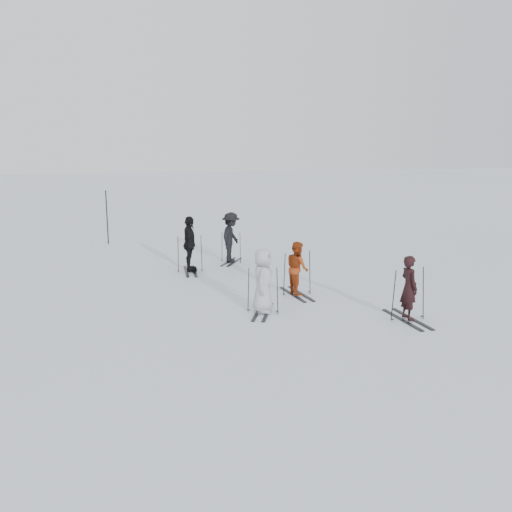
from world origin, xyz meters
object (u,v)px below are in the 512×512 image
Objects in this scene: skier_near_dark at (409,289)px; piste_marker at (107,217)px; skier_red at (297,269)px; skier_uphill_far at (231,238)px; skier_grey at (263,281)px; skier_uphill_left at (190,245)px.

piste_marker reaches higher than skier_near_dark.
skier_uphill_far is (-1.01, 4.69, 0.14)m from skier_red.
skier_near_dark is 0.97× the size of skier_grey.
skier_grey is at bearing -153.49° from skier_uphill_far.
skier_uphill_far is 6.53m from piste_marker.
skier_grey is 6.13m from skier_uphill_far.
skier_grey is at bearing -69.87° from piste_marker.
skier_near_dark is 0.70× the size of piste_marker.
skier_near_dark is at bearing -152.31° from skier_red.
skier_uphill_left is 1.98m from skier_uphill_far.
skier_uphill_left is 1.03× the size of skier_uphill_far.
skier_uphill_left reaches higher than skier_uphill_far.
piste_marker is at bearing 28.00° from skier_uphill_left.
piste_marker reaches higher than skier_uphill_far.
skier_red is 0.92× the size of skier_grey.
skier_uphill_left is (-1.26, 5.00, 0.10)m from skier_grey.
piste_marker is (-7.35, 12.38, 0.34)m from skier_near_dark.
skier_uphill_left is (-4.59, 6.42, 0.13)m from skier_near_dark.
skier_red is 4.43m from skier_uphill_left.
skier_uphill_left is at bearing 154.65° from skier_uphill_far.
piste_marker is (-5.39, 9.52, 0.37)m from skier_red.
skier_near_dark is 3.62m from skier_grey.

